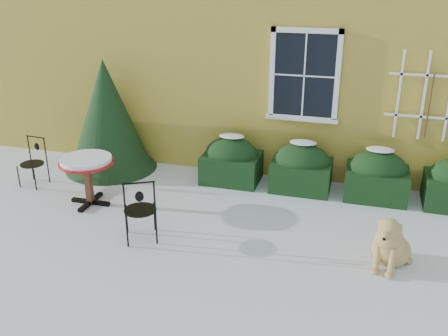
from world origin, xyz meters
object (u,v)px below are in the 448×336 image
(evergreen_shrub, at_px, (108,126))
(dog, at_px, (390,245))
(bistro_table, at_px, (87,166))
(patio_chair_far, at_px, (33,162))
(patio_chair_near, at_px, (140,209))

(evergreen_shrub, xyz_separation_m, dog, (5.24, -2.16, -0.54))
(evergreen_shrub, relative_size, bistro_table, 2.40)
(dog, bearing_deg, bistro_table, -170.98)
(evergreen_shrub, distance_m, bistro_table, 1.62)
(evergreen_shrub, relative_size, patio_chair_far, 2.46)
(bistro_table, height_order, patio_chair_far, patio_chair_far)
(patio_chair_near, xyz_separation_m, dog, (3.48, 0.25, -0.17))
(patio_chair_near, bearing_deg, patio_chair_far, -52.73)
(evergreen_shrub, height_order, patio_chair_near, evergreen_shrub)
(bistro_table, relative_size, patio_chair_far, 1.02)
(patio_chair_near, distance_m, patio_chair_far, 3.03)
(evergreen_shrub, distance_m, patio_chair_far, 1.53)
(patio_chair_far, distance_m, dog, 6.30)
(bistro_table, bearing_deg, patio_chair_far, 161.89)
(bistro_table, distance_m, dog, 4.88)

